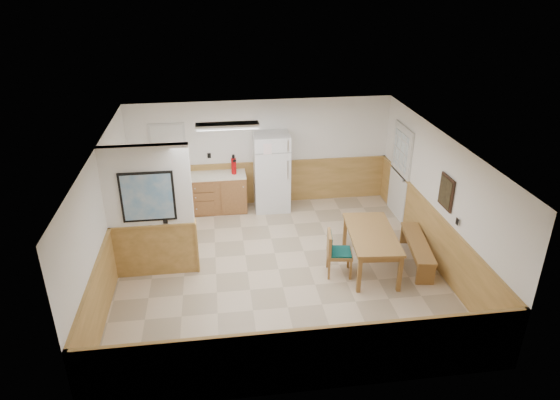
{
  "coord_description": "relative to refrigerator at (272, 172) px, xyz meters",
  "views": [
    {
      "loc": [
        -1.05,
        -7.88,
        5.21
      ],
      "look_at": [
        0.08,
        0.4,
        1.25
      ],
      "focal_mm": 32.0,
      "sensor_mm": 36.0,
      "label": 1
    }
  ],
  "objects": [
    {
      "name": "fluorescent_fixture",
      "position": [
        -1.0,
        -1.33,
        1.54
      ],
      "size": [
        1.2,
        0.3,
        0.09
      ],
      "color": "silver",
      "rests_on": "ceiling"
    },
    {
      "name": "partition_wall",
      "position": [
        -2.45,
        -2.43,
        0.32
      ],
      "size": [
        1.5,
        0.2,
        2.5
      ],
      "color": "white",
      "rests_on": "ground"
    },
    {
      "name": "left_wall",
      "position": [
        -3.2,
        -2.63,
        0.34
      ],
      "size": [
        0.02,
        6.0,
        2.5
      ],
      "primitive_type": "cube",
      "color": "white",
      "rests_on": "ground"
    },
    {
      "name": "wainscot_left",
      "position": [
        -3.18,
        -2.63,
        -0.41
      ],
      "size": [
        0.04,
        6.0,
        1.0
      ],
      "primitive_type": "cube",
      "color": "tan",
      "rests_on": "ground"
    },
    {
      "name": "refrigerator",
      "position": [
        0.0,
        0.0,
        0.0
      ],
      "size": [
        0.81,
        0.73,
        1.82
      ],
      "rotation": [
        0.0,
        0.0,
        -0.02
      ],
      "color": "white",
      "rests_on": "ground"
    },
    {
      "name": "dining_bench",
      "position": [
        2.46,
        -2.73,
        -0.56
      ],
      "size": [
        0.6,
        1.62,
        0.45
      ],
      "rotation": [
        0.0,
        0.0,
        -0.17
      ],
      "color": "olive",
      "rests_on": "ground"
    },
    {
      "name": "dining_chair",
      "position": [
        0.8,
        -2.9,
        -0.41
      ],
      "size": [
        0.68,
        0.51,
        0.85
      ],
      "rotation": [
        0.0,
        0.0,
        -0.15
      ],
      "color": "olive",
      "rests_on": "ground"
    },
    {
      "name": "back_wall",
      "position": [
        -0.2,
        0.37,
        0.34
      ],
      "size": [
        6.0,
        0.02,
        2.5
      ],
      "primitive_type": "cube",
      "color": "white",
      "rests_on": "ground"
    },
    {
      "name": "kitchen_window",
      "position": [
        -2.3,
        0.35,
        0.64
      ],
      "size": [
        0.8,
        0.04,
        1.0
      ],
      "color": "silver",
      "rests_on": "back_wall"
    },
    {
      "name": "soap_bottle",
      "position": [
        -2.52,
        0.06,
        0.11
      ],
      "size": [
        0.09,
        0.09,
        0.23
      ],
      "primitive_type": "cylinder",
      "rotation": [
        0.0,
        0.0,
        0.39
      ],
      "color": "#198E3B",
      "rests_on": "kitchen_counter"
    },
    {
      "name": "fire_extinguisher",
      "position": [
        -0.86,
        0.04,
        0.19
      ],
      "size": [
        0.15,
        0.15,
        0.46
      ],
      "rotation": [
        0.0,
        0.0,
        -0.42
      ],
      "color": "#B8090D",
      "rests_on": "kitchen_counter"
    },
    {
      "name": "exterior_door",
      "position": [
        2.77,
        -0.73,
        0.14
      ],
      "size": [
        0.07,
        1.02,
        2.15
      ],
      "color": "silver",
      "rests_on": "ground"
    },
    {
      "name": "ceiling",
      "position": [
        -0.2,
        -2.63,
        1.59
      ],
      "size": [
        6.0,
        6.0,
        0.02
      ],
      "primitive_type": "cube",
      "color": "silver",
      "rests_on": "back_wall"
    },
    {
      "name": "wainscot_right",
      "position": [
        2.78,
        -2.63,
        -0.41
      ],
      "size": [
        0.04,
        6.0,
        1.0
      ],
      "primitive_type": "cube",
      "color": "tan",
      "rests_on": "ground"
    },
    {
      "name": "wall_painting",
      "position": [
        2.77,
        -2.93,
        0.64
      ],
      "size": [
        0.04,
        0.5,
        0.6
      ],
      "color": "black",
      "rests_on": "right_wall"
    },
    {
      "name": "dining_table",
      "position": [
        1.52,
        -2.79,
        -0.25
      ],
      "size": [
        0.98,
        1.73,
        0.75
      ],
      "rotation": [
        0.0,
        0.0,
        -0.09
      ],
      "color": "olive",
      "rests_on": "ground"
    },
    {
      "name": "kitchen_counter",
      "position": [
        -1.4,
        0.05,
        -0.45
      ],
      "size": [
        2.2,
        0.61,
        1.0
      ],
      "color": "#925F34",
      "rests_on": "ground"
    },
    {
      "name": "wainscot_back",
      "position": [
        -0.2,
        0.35,
        -0.41
      ],
      "size": [
        6.0,
        0.04,
        1.0
      ],
      "primitive_type": "cube",
      "color": "tan",
      "rests_on": "ground"
    },
    {
      "name": "right_wall",
      "position": [
        2.8,
        -2.63,
        0.34
      ],
      "size": [
        0.02,
        6.0,
        2.5
      ],
      "primitive_type": "cube",
      "color": "white",
      "rests_on": "ground"
    },
    {
      "name": "ground",
      "position": [
        -0.2,
        -2.63,
        -0.91
      ],
      "size": [
        6.0,
        6.0,
        0.0
      ],
      "primitive_type": "plane",
      "color": "#C7AE8F",
      "rests_on": "ground"
    }
  ]
}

